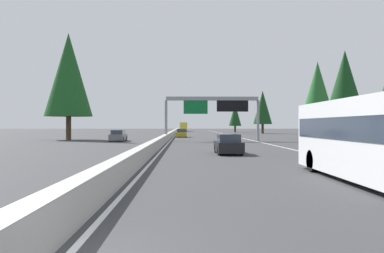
{
  "coord_description": "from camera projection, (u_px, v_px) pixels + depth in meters",
  "views": [
    {
      "loc": [
        -5.67,
        -2.14,
        2.14
      ],
      "look_at": [
        54.84,
        -3.31,
        1.9
      ],
      "focal_mm": 37.29,
      "sensor_mm": 36.0,
      "label": 1
    }
  ],
  "objects": [
    {
      "name": "ground_plane",
      "position": [
        171.0,
        138.0,
        65.62
      ],
      "size": [
        320.0,
        320.0,
        0.0
      ],
      "primitive_type": "plane",
      "color": "#38383A"
    },
    {
      "name": "median_barrier",
      "position": [
        173.0,
        133.0,
        85.61
      ],
      "size": [
        180.0,
        0.56,
        0.9
      ],
      "primitive_type": "cube",
      "color": "#ADAAA3",
      "rests_on": "ground"
    },
    {
      "name": "shoulder_stripe_right",
      "position": [
        234.0,
        136.0,
        75.84
      ],
      "size": [
        160.0,
        0.16,
        0.01
      ],
      "primitive_type": "cube",
      "color": "silver",
      "rests_on": "ground"
    },
    {
      "name": "shoulder_stripe_median",
      "position": [
        174.0,
        136.0,
        75.63
      ],
      "size": [
        160.0,
        0.16,
        0.01
      ],
      "primitive_type": "cube",
      "color": "silver",
      "rests_on": "ground"
    },
    {
      "name": "sign_gantry_overhead",
      "position": [
        213.0,
        106.0,
        53.16
      ],
      "size": [
        0.5,
        12.68,
        5.91
      ],
      "color": "gray",
      "rests_on": "ground"
    },
    {
      "name": "bus_mid_left",
      "position": [
        380.0,
        137.0,
        14.1
      ],
      "size": [
        11.5,
        2.55,
        3.1
      ],
      "color": "white",
      "rests_on": "ground"
    },
    {
      "name": "sedan_near_center",
      "position": [
        228.0,
        145.0,
        29.32
      ],
      "size": [
        4.4,
        1.8,
        1.47
      ],
      "color": "black",
      "rests_on": "ground"
    },
    {
      "name": "sedan_far_right",
      "position": [
        182.0,
        133.0,
        69.15
      ],
      "size": [
        4.4,
        1.8,
        1.47
      ],
      "color": "#AD931E",
      "rests_on": "ground"
    },
    {
      "name": "box_truck_far_center",
      "position": [
        184.0,
        127.0,
        130.82
      ],
      "size": [
        8.5,
        2.4,
        2.95
      ],
      "color": "gold",
      "rests_on": "ground"
    },
    {
      "name": "oncoming_near",
      "position": [
        118.0,
        136.0,
        52.62
      ],
      "size": [
        4.4,
        1.8,
        1.47
      ],
      "rotation": [
        0.0,
        0.0,
        3.14
      ],
      "color": "slate",
      "rests_on": "ground"
    },
    {
      "name": "conifer_right_near",
      "position": [
        345.0,
        88.0,
        40.82
      ],
      "size": [
        4.32,
        4.32,
        9.82
      ],
      "color": "#4C3823",
      "rests_on": "ground"
    },
    {
      "name": "conifer_right_mid",
      "position": [
        317.0,
        92.0,
        59.73
      ],
      "size": [
        5.13,
        5.13,
        11.66
      ],
      "color": "#4C3823",
      "rests_on": "ground"
    },
    {
      "name": "conifer_right_far",
      "position": [
        263.0,
        108.0,
        99.34
      ],
      "size": [
        4.7,
        4.7,
        10.67
      ],
      "color": "#4C3823",
      "rests_on": "ground"
    },
    {
      "name": "conifer_right_distant",
      "position": [
        235.0,
        115.0,
        117.07
      ],
      "size": [
        3.71,
        3.71,
        8.43
      ],
      "color": "#4C3823",
      "rests_on": "ground"
    },
    {
      "name": "conifer_left_near",
      "position": [
        69.0,
        75.0,
        57.14
      ],
      "size": [
        6.76,
        6.76,
        15.37
      ],
      "color": "#4C3823",
      "rests_on": "ground"
    }
  ]
}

